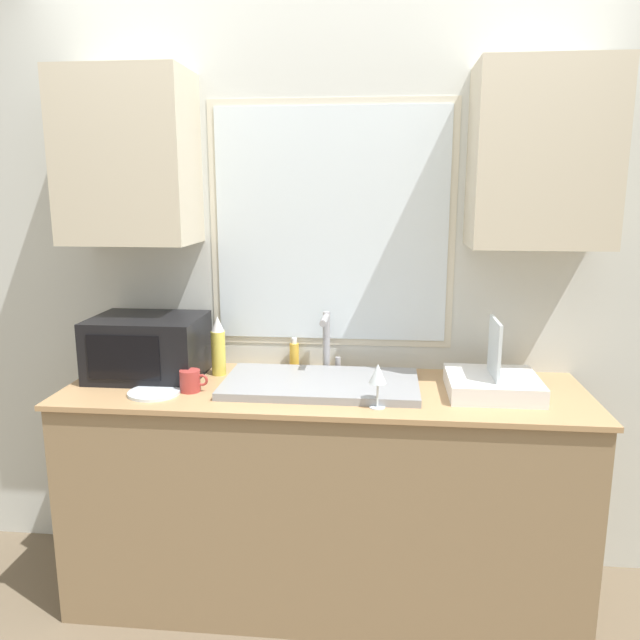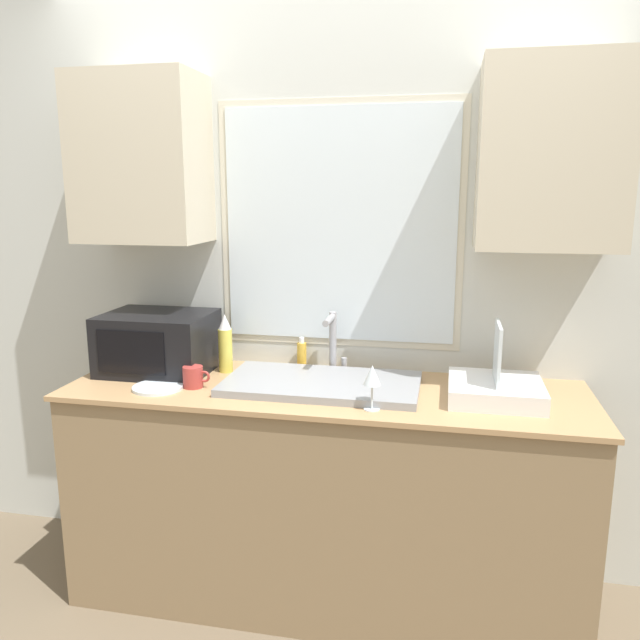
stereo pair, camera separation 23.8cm
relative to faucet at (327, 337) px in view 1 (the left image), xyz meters
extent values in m
cube|color=#8C7251|center=(0.01, -0.22, -0.62)|extent=(2.02, 0.61, 0.89)
cube|color=tan|center=(0.01, -0.22, -0.16)|extent=(2.05, 0.64, 0.02)
cube|color=silver|center=(0.01, 0.12, 0.24)|extent=(6.00, 0.06, 2.60)
cube|color=beige|center=(0.01, 0.09, 0.46)|extent=(1.04, 0.01, 1.03)
cube|color=silver|center=(0.01, 0.08, 0.46)|extent=(0.98, 0.01, 0.97)
cube|color=beige|center=(-0.80, -0.07, 0.74)|extent=(0.52, 0.32, 0.68)
cube|color=beige|center=(0.82, -0.07, 0.74)|extent=(0.52, 0.32, 0.68)
cube|color=gray|center=(0.00, -0.21, -0.14)|extent=(0.77, 0.42, 0.03)
cylinder|color=#99999E|center=(0.00, 0.02, -0.02)|extent=(0.03, 0.03, 0.26)
cylinder|color=#99999E|center=(0.00, -0.06, 0.09)|extent=(0.03, 0.16, 0.03)
cylinder|color=#99999E|center=(0.05, 0.02, -0.12)|extent=(0.02, 0.02, 0.06)
cube|color=black|center=(-0.74, -0.13, -0.03)|extent=(0.45, 0.35, 0.25)
cube|color=black|center=(-0.77, -0.31, -0.03)|extent=(0.29, 0.01, 0.18)
cube|color=white|center=(0.66, -0.22, -0.12)|extent=(0.34, 0.34, 0.07)
cube|color=silver|center=(0.66, -0.22, 0.03)|extent=(0.01, 0.22, 0.22)
cylinder|color=#D8CC4C|center=(-0.45, -0.08, -0.06)|extent=(0.06, 0.06, 0.19)
cone|color=silver|center=(-0.45, -0.08, 0.07)|extent=(0.05, 0.05, 0.07)
cylinder|color=gold|center=(-0.15, 0.05, -0.10)|extent=(0.04, 0.04, 0.11)
cylinder|color=white|center=(-0.15, 0.05, -0.03)|extent=(0.02, 0.02, 0.02)
cylinder|color=#A53833|center=(-0.50, -0.32, -0.11)|extent=(0.08, 0.08, 0.09)
torus|color=#A53833|center=(-0.46, -0.32, -0.11)|extent=(0.05, 0.01, 0.05)
cylinder|color=silver|center=(0.22, -0.43, -0.15)|extent=(0.06, 0.06, 0.00)
cylinder|color=silver|center=(0.22, -0.43, -0.11)|extent=(0.01, 0.01, 0.09)
cone|color=silver|center=(0.22, -0.43, -0.03)|extent=(0.06, 0.06, 0.07)
cylinder|color=silver|center=(-0.63, -0.36, -0.15)|extent=(0.20, 0.20, 0.01)
camera|label=1|loc=(0.23, -2.56, 0.62)|focal=35.00mm
camera|label=2|loc=(0.47, -2.53, 0.62)|focal=35.00mm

